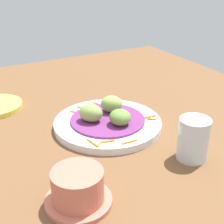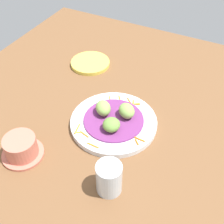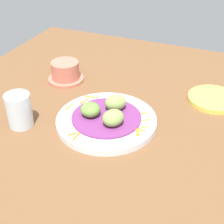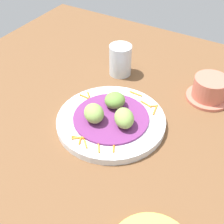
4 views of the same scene
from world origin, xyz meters
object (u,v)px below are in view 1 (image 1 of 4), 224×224
at_px(guac_scoop_center, 120,117).
at_px(terracotta_bowl, 78,189).
at_px(guac_scoop_left, 91,113).
at_px(guac_scoop_right, 112,104).
at_px(main_plate, 108,124).
at_px(water_glass, 193,139).

xyz_separation_m(guac_scoop_center, terracotta_bowl, (0.17, 0.17, -0.01)).
relative_size(guac_scoop_center, terracotta_bowl, 0.45).
xyz_separation_m(guac_scoop_left, guac_scoop_right, (-0.06, -0.02, 0.00)).
bearing_deg(main_plate, guac_scoop_center, 107.31).
distance_m(guac_scoop_center, terracotta_bowl, 0.24).
bearing_deg(guac_scoop_left, guac_scoop_center, 137.31).
relative_size(guac_scoop_center, water_glass, 0.58).
relative_size(guac_scoop_right, water_glass, 0.62).
bearing_deg(terracotta_bowl, guac_scoop_left, -120.04).
xyz_separation_m(terracotta_bowl, water_glass, (-0.25, -0.01, 0.01)).
bearing_deg(guac_scoop_center, guac_scoop_left, -42.69).
distance_m(main_plate, guac_scoop_right, 0.05).
relative_size(main_plate, guac_scoop_right, 4.75).
bearing_deg(main_plate, terracotta_bowl, 51.79).
xyz_separation_m(main_plate, guac_scoop_center, (-0.01, 0.04, 0.03)).
bearing_deg(guac_scoop_left, terracotta_bowl, 59.96).
relative_size(guac_scoop_center, guac_scoop_right, 0.94).
relative_size(guac_scoop_right, terracotta_bowl, 0.48).
bearing_deg(guac_scoop_center, water_glass, 115.31).
bearing_deg(guac_scoop_center, guac_scoop_right, -102.69).
height_order(guac_scoop_right, terracotta_bowl, guac_scoop_right).
bearing_deg(guac_scoop_left, guac_scoop_right, -162.69).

